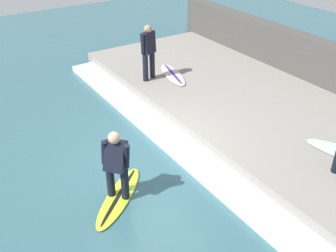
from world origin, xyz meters
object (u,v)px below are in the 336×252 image
object	(u,v)px
surfer_waiting_near	(148,50)
surfer_riding	(116,162)
surfboard_waiting_near	(173,74)
surfboard_riding	(119,197)

from	to	relation	value
surfer_waiting_near	surfer_riding	bearing A→B (deg)	-127.91
surfer_waiting_near	surfboard_waiting_near	distance (m)	1.15
surfboard_riding	surfer_riding	xyz separation A→B (m)	(0.00, 0.00, 0.83)
surfer_waiting_near	surfboard_waiting_near	world-z (taller)	surfer_waiting_near
surfer_riding	surfer_waiting_near	size ratio (longest dim) A/B	0.90
surfer_waiting_near	surfboard_riding	bearing A→B (deg)	-127.91
surfboard_riding	surfboard_waiting_near	distance (m)	5.21
surfboard_riding	surfer_riding	bearing A→B (deg)	26.57
surfboard_waiting_near	surfer_riding	bearing A→B (deg)	-135.34
surfboard_riding	surfer_waiting_near	distance (m)	4.99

